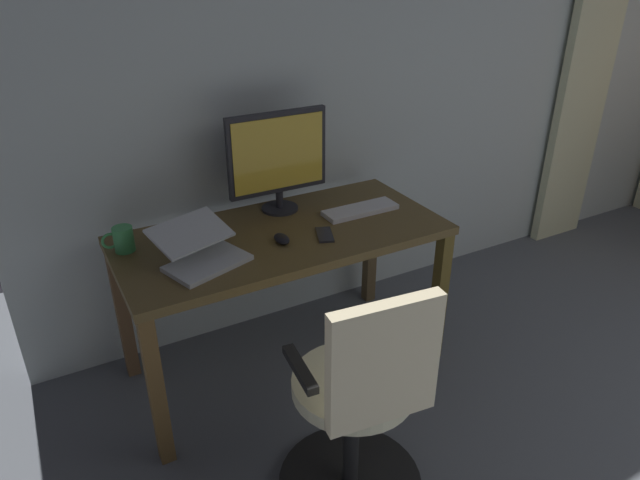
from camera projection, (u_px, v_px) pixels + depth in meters
The scene contains 11 objects.
back_room_partition at pixel (525, 34), 3.49m from camera, with size 6.16×0.10×2.87m, color silver.
curtain_right_panel at pixel (589, 63), 3.71m from camera, with size 0.43×0.06×2.48m, color beige.
desk at pixel (283, 250), 2.63m from camera, with size 1.49×0.70×0.76m.
office_chair at pixel (360, 409), 2.00m from camera, with size 0.56×0.56×0.99m.
computer_monitor at pixel (278, 157), 2.69m from camera, with size 0.50×0.18×0.49m.
computer_keyboard at pixel (360, 210), 2.77m from camera, with size 0.38×0.12×0.02m, color silver.
laptop at pixel (201, 252), 2.31m from camera, with size 0.40×0.38×0.15m.
computer_mouse at pixel (282, 239), 2.48m from camera, with size 0.06×0.10×0.04m, color black.
cell_phone_by_monitor at pixel (325, 235), 2.55m from camera, with size 0.07×0.14×0.01m, color #232328.
cell_phone_face_up at pixel (210, 226), 2.62m from camera, with size 0.07×0.14×0.01m, color #232328.
mug_coffee at pixel (123, 239), 2.40m from camera, with size 0.13×0.08×0.11m.
Camera 1 is at (2.88, -0.57, 1.91)m, focal length 32.00 mm.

